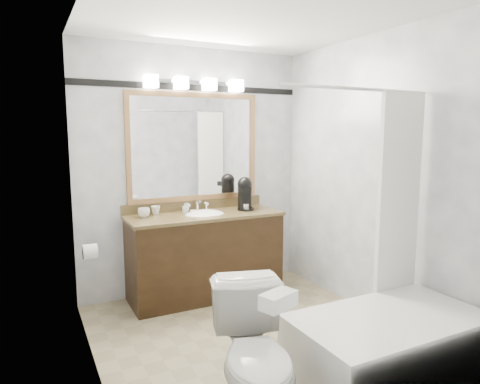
# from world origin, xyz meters

# --- Properties ---
(room) EXTENTS (2.42, 2.62, 2.52)m
(room) POSITION_xyz_m (0.00, 0.00, 1.25)
(room) COLOR gray
(room) RESTS_ON ground
(vanity) EXTENTS (1.53, 0.58, 0.97)m
(vanity) POSITION_xyz_m (0.00, 1.02, 0.44)
(vanity) COLOR black
(vanity) RESTS_ON ground
(mirror) EXTENTS (1.40, 0.04, 1.10)m
(mirror) POSITION_xyz_m (0.00, 1.28, 1.50)
(mirror) COLOR #A9794C
(mirror) RESTS_ON room
(vanity_light_bar) EXTENTS (1.02, 0.14, 0.12)m
(vanity_light_bar) POSITION_xyz_m (0.00, 1.23, 2.13)
(vanity_light_bar) COLOR silver
(vanity_light_bar) RESTS_ON room
(accent_stripe) EXTENTS (2.40, 0.01, 0.06)m
(accent_stripe) POSITION_xyz_m (0.00, 1.29, 2.10)
(accent_stripe) COLOR black
(accent_stripe) RESTS_ON room
(bathtub) EXTENTS (1.30, 0.75, 1.96)m
(bathtub) POSITION_xyz_m (0.55, -0.90, 0.28)
(bathtub) COLOR white
(bathtub) RESTS_ON ground
(tp_roll) EXTENTS (0.11, 0.12, 0.12)m
(tp_roll) POSITION_xyz_m (-1.14, 0.66, 0.70)
(tp_roll) COLOR white
(tp_roll) RESTS_ON room
(toilet) EXTENTS (0.63, 0.85, 0.78)m
(toilet) POSITION_xyz_m (-0.47, -0.89, 0.39)
(toilet) COLOR white
(toilet) RESTS_ON ground
(tissue_box) EXTENTS (0.22, 0.17, 0.08)m
(tissue_box) POSITION_xyz_m (-0.47, -1.12, 0.82)
(tissue_box) COLOR white
(tissue_box) RESTS_ON toilet
(coffee_maker) EXTENTS (0.18, 0.22, 0.34)m
(coffee_maker) POSITION_xyz_m (0.47, 1.06, 1.03)
(coffee_maker) COLOR black
(coffee_maker) RESTS_ON vanity
(cup_left) EXTENTS (0.13, 0.13, 0.09)m
(cup_left) POSITION_xyz_m (-0.58, 1.12, 0.89)
(cup_left) COLOR white
(cup_left) RESTS_ON vanity
(cup_right) EXTENTS (0.11, 0.11, 0.08)m
(cup_right) POSITION_xyz_m (-0.44, 1.20, 0.89)
(cup_right) COLOR white
(cup_right) RESTS_ON vanity
(soap_bottle_a) EXTENTS (0.05, 0.05, 0.10)m
(soap_bottle_a) POSITION_xyz_m (-0.15, 1.17, 0.90)
(soap_bottle_a) COLOR white
(soap_bottle_a) RESTS_ON vanity
(soap_bar) EXTENTS (0.08, 0.07, 0.02)m
(soap_bar) POSITION_xyz_m (-0.07, 1.13, 0.86)
(soap_bar) COLOR beige
(soap_bar) RESTS_ON vanity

